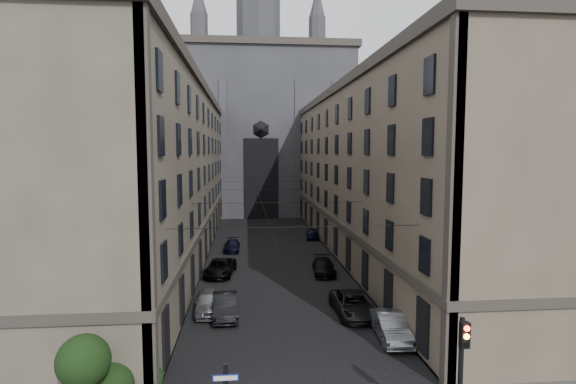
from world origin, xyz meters
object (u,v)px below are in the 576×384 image
object	(u,v)px
car_left_near	(208,302)
gothic_tower	(259,121)
traffic_light_right	(462,366)
car_right_far	(313,234)
car_right_midnear	(353,304)
car_left_midfar	(220,268)
car_right_midfar	(324,267)
car_left_far	(232,246)
car_left_midnear	(225,306)
car_right_near	(391,327)

from	to	relation	value
car_left_near	gothic_tower	bearing A→B (deg)	80.42
traffic_light_right	car_left_near	bearing A→B (deg)	124.96
car_right_far	car_right_midnear	bearing A→B (deg)	-85.07
traffic_light_right	car_left_midfar	world-z (taller)	traffic_light_right
car_right_midfar	car_left_midfar	bearing A→B (deg)	-177.54
car_left_near	car_left_far	size ratio (longest dim) A/B	1.04
gothic_tower	car_right_midfar	xyz separation A→B (m)	(4.65, -47.64, -17.09)
traffic_light_right	car_right_midfar	size ratio (longest dim) A/B	1.06
car_left_midfar	car_right_far	distance (m)	20.47
car_right_midfar	car_left_far	bearing A→B (deg)	134.50
gothic_tower	car_left_midnear	bearing A→B (deg)	-94.17
car_left_far	car_right_far	distance (m)	12.44
car_left_midfar	car_right_midnear	bearing A→B (deg)	-40.89
car_right_far	gothic_tower	bearing A→B (deg)	109.29
car_right_near	car_right_far	distance (m)	32.65
car_left_midnear	car_left_far	world-z (taller)	car_left_midnear
car_left_midfar	gothic_tower	bearing A→B (deg)	91.25
car_left_near	car_right_near	bearing A→B (deg)	-30.19
car_right_midfar	car_right_far	bearing A→B (deg)	89.74
car_right_far	car_right_near	bearing A→B (deg)	-82.32
car_left_midnear	car_right_midfar	distance (m)	13.68
car_right_near	car_right_far	world-z (taller)	car_right_near
car_left_midnear	car_right_midfar	size ratio (longest dim) A/B	0.99
traffic_light_right	car_right_near	size ratio (longest dim) A/B	1.07
car_right_near	car_right_midfar	size ratio (longest dim) A/B	0.99
traffic_light_right	car_left_near	xyz separation A→B (m)	(-11.13, 15.92, -2.51)
car_left_far	car_left_midnear	bearing A→B (deg)	-88.84
car_right_near	car_right_midfar	world-z (taller)	car_right_near
car_left_far	car_right_near	size ratio (longest dim) A/B	0.90
car_left_midfar	car_left_midnear	bearing A→B (deg)	-77.48
car_left_midfar	car_right_midnear	distance (m)	15.08
car_left_midnear	car_right_near	world-z (taller)	car_right_near
car_left_far	car_right_near	xyz separation A→B (m)	(10.57, -26.12, 0.17)
gothic_tower	car_right_midnear	distance (m)	61.13
traffic_light_right	car_right_far	distance (m)	42.90
car_left_midnear	car_left_midfar	distance (m)	10.85
car_right_near	car_left_far	bearing A→B (deg)	115.60
gothic_tower	car_left_near	size ratio (longest dim) A/B	12.75
car_right_midnear	car_left_near	bearing A→B (deg)	171.54
gothic_tower	car_left_midfar	bearing A→B (deg)	-96.26
traffic_light_right	car_left_near	size ratio (longest dim) A/B	1.14
car_right_midnear	car_left_midnear	bearing A→B (deg)	176.25
car_left_midfar	car_right_near	distance (m)	19.34
car_left_midnear	car_right_midnear	distance (m)	9.08
car_right_near	traffic_light_right	bearing A→B (deg)	-89.77
gothic_tower	car_right_far	distance (m)	35.28
car_right_midnear	traffic_light_right	bearing A→B (deg)	-87.77
car_left_near	car_right_midnear	xyz separation A→B (m)	(10.36, -1.40, -0.00)
car_left_midnear	car_left_near	bearing A→B (deg)	140.70
car_left_near	car_right_midfar	distance (m)	13.91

